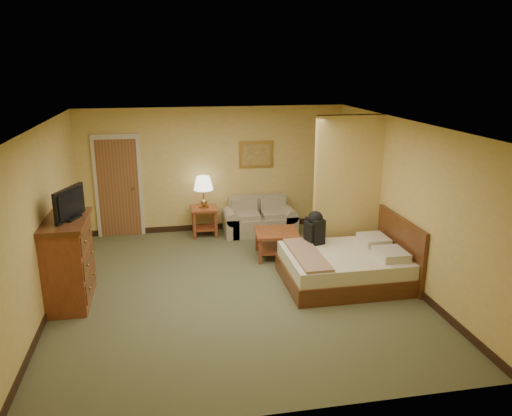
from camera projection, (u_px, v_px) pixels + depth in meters
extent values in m
plane|color=brown|center=(236.00, 288.00, 7.93)|extent=(6.00, 6.00, 0.00)
plane|color=white|center=(234.00, 124.00, 7.20)|extent=(6.00, 6.00, 0.00)
cube|color=#DAB85D|center=(214.00, 170.00, 10.40)|extent=(5.50, 0.02, 2.60)
cube|color=#DAB85D|center=(43.00, 220.00, 7.08)|extent=(0.02, 6.00, 2.60)
cube|color=#DAB85D|center=(403.00, 201.00, 8.05)|extent=(0.02, 6.00, 2.60)
cube|color=#DAB85D|center=(347.00, 189.00, 8.82)|extent=(1.20, 0.15, 2.60)
cube|color=beige|center=(118.00, 186.00, 10.09)|extent=(0.94, 0.06, 2.10)
cube|color=brown|center=(119.00, 189.00, 10.09)|extent=(0.80, 0.04, 2.00)
cylinder|color=#A0773B|center=(134.00, 189.00, 10.09)|extent=(0.04, 0.12, 0.04)
cube|color=black|center=(215.00, 226.00, 10.73)|extent=(5.50, 0.02, 0.12)
cube|color=gray|center=(260.00, 225.00, 10.42)|extent=(1.23, 0.66, 0.37)
cube|color=gray|center=(258.00, 204.00, 10.58)|extent=(1.23, 0.16, 0.39)
cube|color=gray|center=(231.00, 226.00, 10.30)|extent=(0.26, 0.66, 0.41)
cube|color=gray|center=(289.00, 222.00, 10.52)|extent=(0.26, 0.66, 0.41)
cube|color=brown|center=(204.00, 208.00, 10.22)|extent=(0.54, 0.54, 0.04)
cube|color=brown|center=(205.00, 228.00, 10.34)|extent=(0.46, 0.46, 0.03)
cube|color=brown|center=(195.00, 226.00, 10.06)|extent=(0.05, 0.05, 0.55)
cube|color=brown|center=(216.00, 225.00, 10.14)|extent=(0.05, 0.05, 0.55)
cube|color=brown|center=(193.00, 220.00, 10.47)|extent=(0.05, 0.05, 0.55)
cube|color=brown|center=(214.00, 219.00, 10.55)|extent=(0.05, 0.05, 0.55)
cylinder|color=#A0773B|center=(204.00, 206.00, 10.21)|extent=(0.20, 0.20, 0.04)
cylinder|color=#A0773B|center=(204.00, 195.00, 10.14)|extent=(0.03, 0.03, 0.33)
cone|color=white|center=(203.00, 183.00, 10.07)|extent=(0.39, 0.39, 0.27)
cube|color=brown|center=(277.00, 232.00, 9.10)|extent=(0.84, 0.84, 0.04)
cube|color=brown|center=(276.00, 248.00, 9.19)|extent=(0.72, 0.72, 0.03)
cube|color=brown|center=(262.00, 252.00, 8.80)|extent=(0.05, 0.05, 0.46)
cube|color=brown|center=(289.00, 238.00, 9.54)|extent=(0.05, 0.05, 0.46)
cube|color=#B78E3F|center=(256.00, 154.00, 10.45)|extent=(0.73, 0.03, 0.56)
cube|color=olive|center=(256.00, 155.00, 10.43)|extent=(0.60, 0.02, 0.44)
cube|color=brown|center=(69.00, 263.00, 7.33)|extent=(0.57, 1.13, 1.24)
cube|color=#4F2612|center=(64.00, 221.00, 7.14)|extent=(0.64, 1.22, 0.06)
cube|color=black|center=(71.00, 218.00, 7.15)|extent=(0.29, 0.37, 0.03)
cube|color=black|center=(69.00, 203.00, 7.09)|extent=(0.31, 0.72, 0.45)
cube|color=#4F2612|center=(343.00, 274.00, 8.11)|extent=(1.91, 1.53, 0.29)
cube|color=#F1EAC5|center=(344.00, 259.00, 8.03)|extent=(1.85, 1.47, 0.23)
cube|color=#4F2612|center=(400.00, 248.00, 8.17)|extent=(0.06, 1.62, 1.05)
cube|color=beige|center=(391.00, 254.00, 7.79)|extent=(0.43, 0.53, 0.13)
cube|color=beige|center=(374.00, 240.00, 8.42)|extent=(0.43, 0.53, 0.13)
cube|color=#967052|center=(307.00, 254.00, 7.89)|extent=(0.43, 1.43, 0.05)
cube|color=black|center=(315.00, 230.00, 8.41)|extent=(0.29, 0.37, 0.43)
sphere|color=black|center=(315.00, 218.00, 8.35)|extent=(0.26, 0.26, 0.26)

